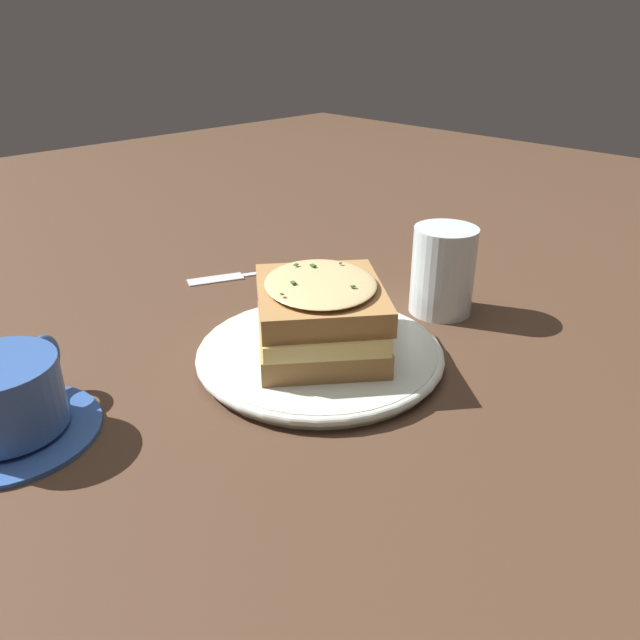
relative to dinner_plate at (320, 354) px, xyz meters
The scene contains 6 objects.
ground_plane 0.04m from the dinner_plate, 56.86° to the left, with size 2.40×2.40×0.00m, color #473021.
dinner_plate is the anchor object (origin of this frame).
sandwich 0.04m from the dinner_plate, 36.77° to the left, with size 0.18×0.18×0.07m.
teacup_with_saucer 0.28m from the dinner_plate, 160.71° to the left, with size 0.14×0.14×0.07m.
water_glass 0.19m from the dinner_plate, ahead, with size 0.07×0.07×0.10m, color silver.
fork 0.24m from the dinner_plate, 70.18° to the left, with size 0.18×0.09×0.00m.
Camera 1 is at (-0.39, -0.41, 0.31)m, focal length 35.00 mm.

